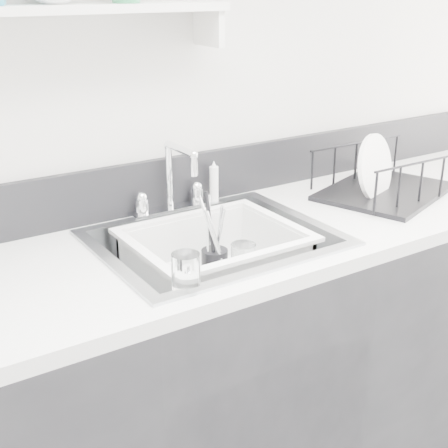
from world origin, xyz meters
TOP-DOWN VIEW (x-y plane):
  - counter_run at (0.00, 1.19)m, footprint 3.20×0.62m
  - backsplash at (0.00, 1.49)m, footprint 3.20×0.02m
  - sink at (0.00, 1.19)m, footprint 0.64×0.52m
  - faucet at (0.00, 1.44)m, footprint 0.26×0.18m
  - side_sprayer at (0.16, 1.44)m, footprint 0.03×0.03m
  - wall_shelf at (-0.35, 1.42)m, footprint 1.00×0.16m
  - wash_tub at (0.01, 1.20)m, footprint 0.48×0.40m
  - plate_stack at (-0.11, 1.16)m, footprint 0.23×0.22m
  - utensil_cup at (0.03, 1.23)m, footprint 0.08×0.08m
  - ladle at (-0.07, 1.17)m, footprint 0.21×0.27m
  - tumbler_in_tub at (0.11, 1.20)m, footprint 0.10×0.10m
  - tumbler_counter at (-0.22, 0.96)m, footprint 0.08×0.08m
  - dish_rack at (0.69, 1.21)m, footprint 0.53×0.46m
  - bowl_small at (0.09, 1.13)m, footprint 0.12×0.12m

SIDE VIEW (x-z plane):
  - counter_run at x=0.00m, z-range 0.00..0.92m
  - bowl_small at x=0.09m, z-range 0.77..0.80m
  - plate_stack at x=-0.11m, z-range 0.75..0.84m
  - ladle at x=-0.07m, z-range 0.77..0.84m
  - tumbler_in_tub at x=0.11m, z-range 0.77..0.87m
  - utensil_cup at x=0.03m, z-range 0.69..0.95m
  - sink at x=0.00m, z-range 0.73..0.93m
  - wash_tub at x=0.01m, z-range 0.75..0.94m
  - tumbler_counter at x=-0.22m, z-range 0.92..1.01m
  - faucet at x=0.00m, z-range 0.87..1.09m
  - side_sprayer at x=0.16m, z-range 0.92..1.06m
  - dish_rack at x=0.69m, z-range 0.92..1.07m
  - backsplash at x=0.00m, z-range 0.92..1.08m
  - wall_shelf at x=-0.35m, z-range 1.45..1.57m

